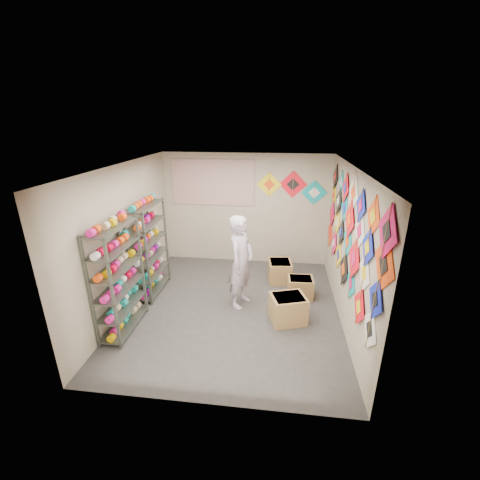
# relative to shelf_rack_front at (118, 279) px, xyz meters

# --- Properties ---
(ground) EXTENTS (4.50, 4.50, 0.00)m
(ground) POSITION_rel_shelf_rack_front_xyz_m (1.78, 0.85, -0.95)
(ground) COLOR #35312E
(room_walls) EXTENTS (4.50, 4.50, 4.50)m
(room_walls) POSITION_rel_shelf_rack_front_xyz_m (1.78, 0.85, 0.69)
(room_walls) COLOR tan
(room_walls) RESTS_ON ground
(shelf_rack_front) EXTENTS (0.40, 1.10, 1.90)m
(shelf_rack_front) POSITION_rel_shelf_rack_front_xyz_m (0.00, 0.00, 0.00)
(shelf_rack_front) COLOR #4C5147
(shelf_rack_front) RESTS_ON ground
(shelf_rack_back) EXTENTS (0.40, 1.10, 1.90)m
(shelf_rack_back) POSITION_rel_shelf_rack_front_xyz_m (0.00, 1.30, 0.00)
(shelf_rack_back) COLOR #4C5147
(shelf_rack_back) RESTS_ON ground
(string_spools) EXTENTS (0.12, 2.36, 0.12)m
(string_spools) POSITION_rel_shelf_rack_front_xyz_m (-0.00, 0.65, 0.10)
(string_spools) COLOR #F51B8D
(string_spools) RESTS_ON ground
(kite_wall_display) EXTENTS (0.05, 4.39, 2.01)m
(kite_wall_display) POSITION_rel_shelf_rack_front_xyz_m (3.76, 0.82, 0.69)
(kite_wall_display) COLOR silver
(kite_wall_display) RESTS_ON room_walls
(back_wall_kites) EXTENTS (1.64, 0.02, 0.81)m
(back_wall_kites) POSITION_rel_shelf_rack_front_xyz_m (2.88, 3.09, 0.99)
(back_wall_kites) COLOR yellow
(back_wall_kites) RESTS_ON room_walls
(poster) EXTENTS (2.00, 0.01, 1.10)m
(poster) POSITION_rel_shelf_rack_front_xyz_m (0.98, 3.08, 1.05)
(poster) COLOR #8453B5
(poster) RESTS_ON room_walls
(shopkeeper) EXTENTS (0.92, 0.83, 1.81)m
(shopkeeper) POSITION_rel_shelf_rack_front_xyz_m (1.91, 1.03, -0.04)
(shopkeeper) COLOR beige
(shopkeeper) RESTS_ON ground
(carton_a) EXTENTS (0.72, 0.66, 0.50)m
(carton_a) POSITION_rel_shelf_rack_front_xyz_m (2.82, 0.56, -0.70)
(carton_a) COLOR #A07945
(carton_a) RESTS_ON ground
(carton_b) EXTENTS (0.52, 0.44, 0.41)m
(carton_b) POSITION_rel_shelf_rack_front_xyz_m (3.08, 1.46, -0.74)
(carton_b) COLOR #A07945
(carton_b) RESTS_ON ground
(carton_c) EXTENTS (0.55, 0.60, 0.47)m
(carton_c) POSITION_rel_shelf_rack_front_xyz_m (2.66, 2.08, -0.71)
(carton_c) COLOR #A07945
(carton_c) RESTS_ON ground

